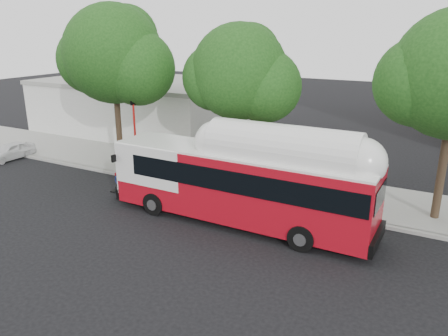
# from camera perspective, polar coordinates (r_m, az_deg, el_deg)

# --- Properties ---
(ground) EXTENTS (120.00, 120.00, 0.00)m
(ground) POSITION_cam_1_polar(r_m,az_deg,el_deg) (19.14, -3.54, -7.83)
(ground) COLOR black
(ground) RESTS_ON ground
(sidewalk) EXTENTS (60.00, 5.00, 0.15)m
(sidewalk) POSITION_cam_1_polar(r_m,az_deg,el_deg) (24.44, 4.48, -1.84)
(sidewalk) COLOR gray
(sidewalk) RESTS_ON ground
(curb_strip) EXTENTS (60.00, 0.30, 0.15)m
(curb_strip) POSITION_cam_1_polar(r_m,az_deg,el_deg) (22.24, 1.75, -3.83)
(curb_strip) COLOR gray
(curb_strip) RESTS_ON ground
(red_curb_segment) EXTENTS (10.00, 0.32, 0.16)m
(red_curb_segment) POSITION_cam_1_polar(r_m,az_deg,el_deg) (23.63, -4.77, -2.54)
(red_curb_segment) COLOR maroon
(red_curb_segment) RESTS_ON ground
(street_tree_left) EXTENTS (6.67, 5.80, 9.74)m
(street_tree_left) POSITION_cam_1_polar(r_m,az_deg,el_deg) (26.90, -13.38, 13.79)
(street_tree_left) COLOR #2D2116
(street_tree_left) RESTS_ON ground
(street_tree_mid) EXTENTS (5.75, 5.00, 8.62)m
(street_tree_mid) POSITION_cam_1_polar(r_m,az_deg,el_deg) (22.99, 3.00, 11.88)
(street_tree_mid) COLOR #2D2116
(street_tree_mid) RESTS_ON ground
(low_commercial_bldg) EXTENTS (16.20, 10.20, 4.25)m
(low_commercial_bldg) POSITION_cam_1_polar(r_m,az_deg,el_deg) (37.34, -10.70, 8.07)
(low_commercial_bldg) COLOR silver
(low_commercial_bldg) RESTS_ON ground
(transit_bus) EXTENTS (12.65, 2.85, 3.73)m
(transit_bus) POSITION_cam_1_polar(r_m,az_deg,el_deg) (18.97, 2.22, -2.33)
(transit_bus) COLOR #AA0B19
(transit_bus) RESTS_ON ground
(parked_car) EXTENTS (3.30, 1.41, 1.11)m
(parked_car) POSITION_cam_1_polar(r_m,az_deg,el_deg) (31.97, -26.14, 1.99)
(parked_car) COLOR silver
(parked_car) RESTS_ON ground
(signal_pole) EXTENTS (0.12, 0.41, 4.37)m
(signal_pole) POSITION_cam_1_polar(r_m,az_deg,el_deg) (25.87, -11.52, 3.97)
(signal_pole) COLOR red
(signal_pole) RESTS_ON ground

